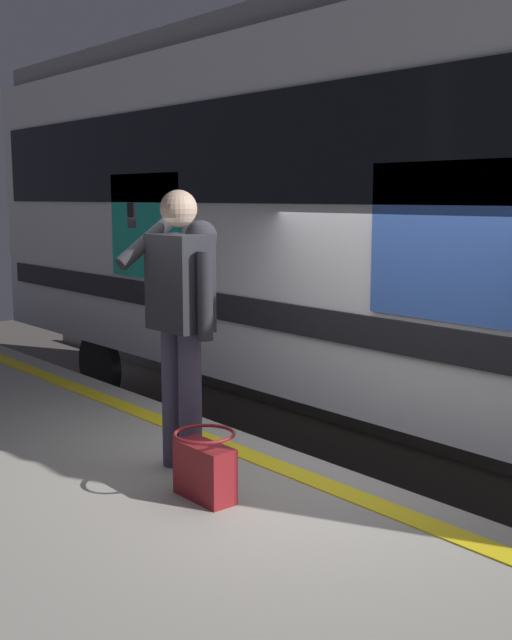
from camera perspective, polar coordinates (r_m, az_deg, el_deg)
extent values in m
plane|color=#4C4742|center=(5.52, 3.60, -19.29)|extent=(24.92, 24.92, 0.00)
cube|color=yellow|center=(4.94, 1.17, -10.53)|extent=(14.26, 0.16, 0.01)
cube|color=slate|center=(6.59, 13.90, -13.90)|extent=(18.92, 0.08, 0.16)
cube|color=silver|center=(7.53, 8.92, 7.86)|extent=(10.44, 2.85, 3.06)
cube|color=gray|center=(7.68, 9.24, 20.26)|extent=(10.23, 2.62, 0.24)
cube|color=black|center=(6.51, 0.54, 12.52)|extent=(9.92, 0.03, 0.90)
cube|color=black|center=(6.57, 0.53, 0.45)|extent=(9.92, 0.03, 0.24)
cube|color=#3359B2|center=(5.26, 13.73, 5.59)|extent=(1.25, 0.02, 1.05)
cube|color=#19A58C|center=(7.97, -8.21, 6.83)|extent=(1.25, 0.02, 1.05)
cylinder|color=black|center=(9.69, -11.42, -3.31)|extent=(0.84, 0.12, 0.84)
cylinder|color=black|center=(10.95, -0.94, -1.71)|extent=(0.84, 0.12, 0.84)
cylinder|color=#383347|center=(4.70, -4.86, -6.11)|extent=(0.14, 0.14, 0.87)
cylinder|color=#383347|center=(4.84, -6.10, -5.67)|extent=(0.14, 0.14, 0.87)
cube|color=black|center=(4.64, -5.62, 2.75)|extent=(0.40, 0.24, 0.57)
sphere|color=black|center=(4.71, -4.07, 6.12)|extent=(0.20, 0.20, 0.20)
sphere|color=beige|center=(4.61, -5.71, 8.15)|extent=(0.22, 0.22, 0.22)
cylinder|color=black|center=(4.44, -3.76, 1.76)|extent=(0.09, 0.09, 0.52)
cylinder|color=black|center=(4.76, -8.05, 5.72)|extent=(0.09, 0.42, 0.33)
cube|color=black|center=(4.71, -9.13, 7.61)|extent=(0.07, 0.02, 0.15)
cube|color=maroon|center=(4.38, -3.79, -11.05)|extent=(0.38, 0.16, 0.31)
torus|color=maroon|center=(4.31, -3.82, -8.36)|extent=(0.34, 0.34, 0.02)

